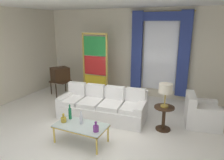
% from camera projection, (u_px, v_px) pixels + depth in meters
% --- Properties ---
extents(ground_plane, '(16.00, 16.00, 0.00)m').
position_uv_depth(ground_plane, '(100.00, 132.00, 5.05)').
color(ground_plane, white).
extents(wall_rear, '(8.00, 0.12, 3.00)m').
position_uv_depth(wall_rear, '(140.00, 53.00, 7.34)').
color(wall_rear, beige).
rests_on(wall_rear, ground).
extents(wall_left, '(0.12, 7.00, 3.00)m').
position_uv_depth(wall_left, '(5.00, 56.00, 6.64)').
color(wall_left, beige).
rests_on(wall_left, ground).
extents(ceiling_slab, '(8.00, 7.60, 0.04)m').
position_uv_depth(ceiling_slab, '(114.00, 1.00, 4.95)').
color(ceiling_slab, white).
extents(curtained_window, '(2.00, 0.17, 2.70)m').
position_uv_depth(curtained_window, '(160.00, 48.00, 6.84)').
color(curtained_window, white).
rests_on(curtained_window, ground).
extents(couch_white_long, '(2.41, 1.13, 0.86)m').
position_uv_depth(couch_white_long, '(103.00, 106.00, 5.77)').
color(couch_white_long, white).
rests_on(couch_white_long, ground).
extents(coffee_table, '(1.12, 0.59, 0.41)m').
position_uv_depth(coffee_table, '(81.00, 127.00, 4.51)').
color(coffee_table, silver).
rests_on(coffee_table, ground).
extents(bottle_blue_decanter, '(0.07, 0.07, 0.35)m').
position_uv_depth(bottle_blue_decanter, '(70.00, 113.00, 4.75)').
color(bottle_blue_decanter, '#196B3D').
rests_on(bottle_blue_decanter, coffee_table).
extents(bottle_crystal_tall, '(0.07, 0.07, 0.29)m').
position_uv_depth(bottle_crystal_tall, '(81.00, 119.00, 4.53)').
color(bottle_crystal_tall, silver).
rests_on(bottle_crystal_tall, coffee_table).
extents(bottle_amber_squat, '(0.12, 0.12, 0.20)m').
position_uv_depth(bottle_amber_squat, '(64.00, 119.00, 4.62)').
color(bottle_amber_squat, gold).
rests_on(bottle_amber_squat, coffee_table).
extents(bottle_ruby_flask, '(0.11, 0.11, 0.22)m').
position_uv_depth(bottle_ruby_flask, '(96.00, 128.00, 4.22)').
color(bottle_ruby_flask, '#753384').
rests_on(bottle_ruby_flask, coffee_table).
extents(vintage_tv, '(0.73, 0.76, 1.35)m').
position_uv_depth(vintage_tv, '(60.00, 75.00, 7.47)').
color(vintage_tv, '#382314').
rests_on(vintage_tv, ground).
extents(armchair_white, '(0.95, 0.93, 0.80)m').
position_uv_depth(armchair_white, '(200.00, 114.00, 5.32)').
color(armchair_white, white).
rests_on(armchair_white, ground).
extents(stained_glass_divider, '(0.95, 0.05, 2.20)m').
position_uv_depth(stained_glass_divider, '(95.00, 67.00, 7.22)').
color(stained_glass_divider, gold).
rests_on(stained_glass_divider, ground).
extents(peacock_figurine, '(0.44, 0.60, 0.50)m').
position_uv_depth(peacock_figurine, '(98.00, 95.00, 6.95)').
color(peacock_figurine, beige).
rests_on(peacock_figurine, ground).
extents(round_side_table, '(0.48, 0.48, 0.59)m').
position_uv_depth(round_side_table, '(164.00, 116.00, 5.06)').
color(round_side_table, '#382314').
rests_on(round_side_table, ground).
extents(table_lamp_brass, '(0.32, 0.32, 0.57)m').
position_uv_depth(table_lamp_brass, '(166.00, 89.00, 4.88)').
color(table_lamp_brass, '#B29338').
rests_on(table_lamp_brass, round_side_table).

